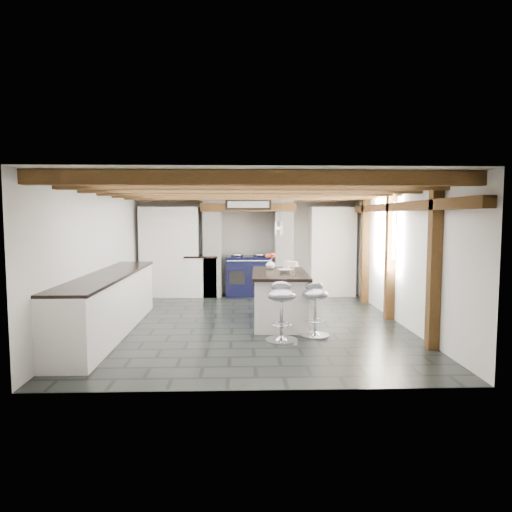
{
  "coord_description": "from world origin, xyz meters",
  "views": [
    {
      "loc": [
        -0.17,
        -7.57,
        1.8
      ],
      "look_at": [
        0.1,
        0.4,
        1.1
      ],
      "focal_mm": 32.0,
      "sensor_mm": 36.0,
      "label": 1
    }
  ],
  "objects_px": {
    "kitchen_island": "(279,297)",
    "bar_stool_near": "(315,303)",
    "range_cooker": "(248,275)",
    "bar_stool_far": "(282,305)"
  },
  "relations": [
    {
      "from": "range_cooker",
      "to": "kitchen_island",
      "type": "distance_m",
      "value": 2.69
    },
    {
      "from": "range_cooker",
      "to": "bar_stool_far",
      "type": "relative_size",
      "value": 1.16
    },
    {
      "from": "kitchen_island",
      "to": "bar_stool_near",
      "type": "distance_m",
      "value": 1.03
    },
    {
      "from": "range_cooker",
      "to": "bar_stool_far",
      "type": "distance_m",
      "value": 3.85
    },
    {
      "from": "kitchen_island",
      "to": "bar_stool_near",
      "type": "bearing_deg",
      "value": -61.93
    },
    {
      "from": "range_cooker",
      "to": "kitchen_island",
      "type": "xyz_separation_m",
      "value": [
        0.48,
        -2.65,
        -0.03
      ]
    },
    {
      "from": "range_cooker",
      "to": "bar_stool_near",
      "type": "bearing_deg",
      "value": -75.31
    },
    {
      "from": "range_cooker",
      "to": "kitchen_island",
      "type": "height_order",
      "value": "kitchen_island"
    },
    {
      "from": "kitchen_island",
      "to": "bar_stool_near",
      "type": "xyz_separation_m",
      "value": [
        0.45,
        -0.93,
        0.07
      ]
    },
    {
      "from": "range_cooker",
      "to": "bar_stool_far",
      "type": "bearing_deg",
      "value": -83.8
    }
  ]
}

